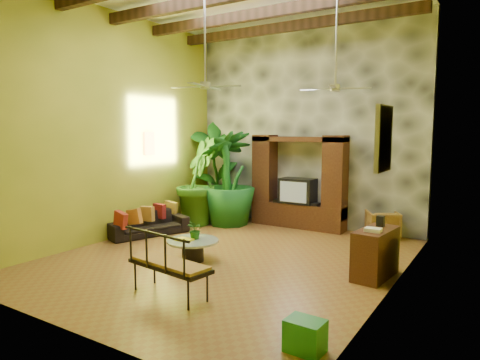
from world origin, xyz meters
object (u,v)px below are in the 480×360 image
Objects in this scene: entertainment_center at (298,189)px; coffee_table at (193,247)px; side_console at (375,253)px; ceiling_fan_front at (205,74)px; tall_plant_a at (215,170)px; ceiling_fan_back at (335,77)px; wicker_armchair at (382,224)px; iron_bench at (166,261)px; sofa at (148,223)px; green_bin at (305,336)px; tall_plant_c at (228,178)px; tall_plant_b at (197,181)px.

entertainment_center is 2.51× the size of coffee_table.
side_console is (2.65, -2.73, -0.56)m from entertainment_center.
tall_plant_a is at bearing 123.46° from ceiling_fan_front.
ceiling_fan_back is 3.69m from wicker_armchair.
iron_bench is at bearing 42.92° from wicker_armchair.
ceiling_fan_back reaches higher than iron_bench.
green_bin is at bearing -99.10° from sofa.
tall_plant_c is (-1.42, 2.84, -2.20)m from ceiling_fan_front.
green_bin is (1.05, -3.62, -3.22)m from ceiling_fan_back.
wicker_armchair is at bearing 79.00° from iron_bench.
entertainment_center is 6.21m from green_bin.
wicker_armchair is (2.28, 3.55, -3.09)m from ceiling_fan_front.
sofa is at bearing -98.46° from tall_plant_b.
sofa is 5.37m from wicker_armchair.
tall_plant_b reaches higher than side_console.
iron_bench reaches higher than side_console.
tall_plant_c is at bearing -35.38° from tall_plant_a.
tall_plant_b is at bearing 131.22° from ceiling_fan_front.
ceiling_fan_back is at bearing 39.85° from coffee_table.
iron_bench is at bearing -57.06° from tall_plant_b.
tall_plant_a is (-2.28, 3.44, -2.07)m from ceiling_fan_front.
tall_plant_c is 2.51× the size of coffee_table.
tall_plant_b is at bearing 138.14° from green_bin.
ceiling_fan_front is 4.62m from tall_plant_a.
entertainment_center is 3.54× the size of wicker_armchair.
iron_bench is (2.80, -5.13, -0.78)m from tall_plant_a.
ceiling_fan_back is at bearing -60.46° from sofa.
tall_plant_a is at bearing 126.23° from iron_bench.
tall_plant_c is 3.31m from coffee_table.
entertainment_center is at bearing 86.76° from ceiling_fan_front.
ceiling_fan_front is at bearing 23.34° from coffee_table.
coffee_table is (-2.52, -3.65, -0.05)m from wicker_armchair.
tall_plant_b reaches higher than green_bin.
wicker_armchair is 1.64× the size of green_bin.
entertainment_center is 2.18m from wicker_armchair.
tall_plant_b is (0.12, -0.98, -0.21)m from tall_plant_a.
entertainment_center is 5.83× the size of green_bin.
tall_plant_c is at bearing -6.43° from sofa.
side_console is (5.24, -0.10, 0.13)m from sofa.
tall_plant_b is (-4.44, -1.09, 0.81)m from wicker_armchair.
tall_plant_a is (-2.48, -0.09, 0.37)m from entertainment_center.
green_bin is at bearing -46.85° from tall_plant_a.
wicker_armchair is 4.44m from coffee_table.
tall_plant_a is 1.11× the size of tall_plant_c.
tall_plant_c reaches higher than green_bin.
ceiling_fan_front reaches higher than green_bin.
ceiling_fan_front is at bearing -48.78° from tall_plant_b.
tall_plant_a is 5.84m from side_console.
tall_plant_b is at bearing 130.48° from iron_bench.
sofa is (-4.19, -0.69, -3.13)m from ceiling_fan_back.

